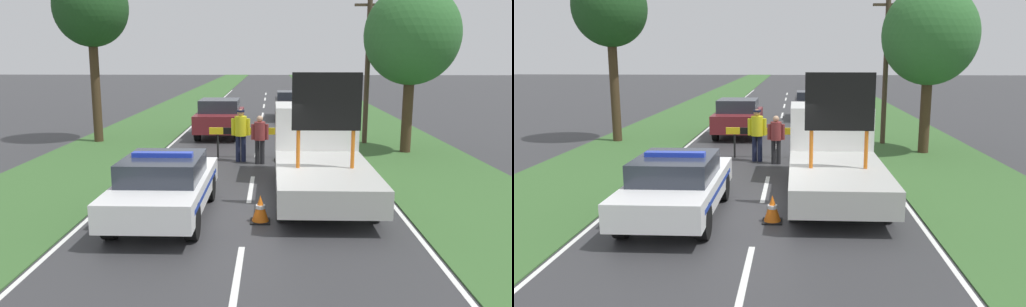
% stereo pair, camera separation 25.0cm
% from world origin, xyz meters
% --- Properties ---
extents(ground_plane, '(160.00, 160.00, 0.00)m').
position_xyz_m(ground_plane, '(0.00, 0.00, 0.00)').
color(ground_plane, '#333335').
extents(lane_markings, '(7.18, 56.98, 0.01)m').
position_xyz_m(lane_markings, '(0.00, 11.78, 0.00)').
color(lane_markings, silver).
rests_on(lane_markings, ground).
extents(grass_verge_left, '(4.12, 120.00, 0.03)m').
position_xyz_m(grass_verge_left, '(-5.70, 20.00, 0.01)').
color(grass_verge_left, '#38602D').
rests_on(grass_verge_left, ground).
extents(grass_verge_right, '(4.12, 120.00, 0.03)m').
position_xyz_m(grass_verge_right, '(5.70, 20.00, 0.01)').
color(grass_verge_right, '#38602D').
rests_on(grass_verge_right, ground).
extents(police_car, '(1.89, 4.50, 1.52)m').
position_xyz_m(police_car, '(-1.82, -0.59, 0.76)').
color(police_car, white).
rests_on(police_car, ground).
extents(work_truck, '(2.30, 6.20, 3.22)m').
position_xyz_m(work_truck, '(1.82, 2.03, 1.05)').
color(work_truck, white).
rests_on(work_truck, ground).
extents(road_barrier, '(2.99, 0.08, 1.08)m').
position_xyz_m(road_barrier, '(-0.15, 6.07, 0.90)').
color(road_barrier, black).
rests_on(road_barrier, ground).
extents(police_officer, '(0.64, 0.41, 1.80)m').
position_xyz_m(police_officer, '(-0.50, 5.48, 1.07)').
color(police_officer, '#191E38').
rests_on(police_officer, ground).
extents(pedestrian_civilian, '(0.59, 0.37, 1.63)m').
position_xyz_m(pedestrian_civilian, '(0.17, 5.11, 0.96)').
color(pedestrian_civilian, '#232326').
rests_on(pedestrian_civilian, ground).
extents(traffic_cone_near_police, '(0.44, 0.44, 0.60)m').
position_xyz_m(traffic_cone_near_police, '(0.87, 5.63, 0.30)').
color(traffic_cone_near_police, black).
rests_on(traffic_cone_near_police, ground).
extents(traffic_cone_centre_front, '(0.44, 0.44, 0.61)m').
position_xyz_m(traffic_cone_centre_front, '(0.32, -0.84, 0.30)').
color(traffic_cone_centre_front, black).
rests_on(traffic_cone_centre_front, ground).
extents(traffic_cone_near_truck, '(0.38, 0.38, 0.53)m').
position_xyz_m(traffic_cone_near_truck, '(-2.14, 3.78, 0.26)').
color(traffic_cone_near_truck, black).
rests_on(traffic_cone_near_truck, ground).
extents(queued_car_wagon_maroon, '(1.93, 4.12, 1.67)m').
position_xyz_m(queued_car_wagon_maroon, '(-1.76, 10.88, 0.86)').
color(queued_car_wagon_maroon, maroon).
rests_on(queued_car_wagon_maroon, ground).
extents(queued_car_sedan_black, '(1.71, 4.02, 1.57)m').
position_xyz_m(queued_car_sedan_black, '(1.62, 17.26, 0.83)').
color(queued_car_sedan_black, black).
rests_on(queued_car_sedan_black, ground).
extents(roadside_tree_near_left, '(2.98, 2.98, 7.04)m').
position_xyz_m(roadside_tree_near_left, '(-6.72, 9.20, 5.41)').
color(roadside_tree_near_left, '#42301E').
rests_on(roadside_tree_near_left, ground).
extents(roadside_tree_near_right, '(3.40, 3.40, 6.09)m').
position_xyz_m(roadside_tree_near_right, '(5.58, 7.25, 4.28)').
color(roadside_tree_near_right, '#42301E').
rests_on(roadside_tree_near_right, ground).
extents(utility_pole, '(1.20, 0.20, 6.15)m').
position_xyz_m(utility_pole, '(4.40, 9.15, 3.19)').
color(utility_pole, '#473828').
rests_on(utility_pole, ground).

